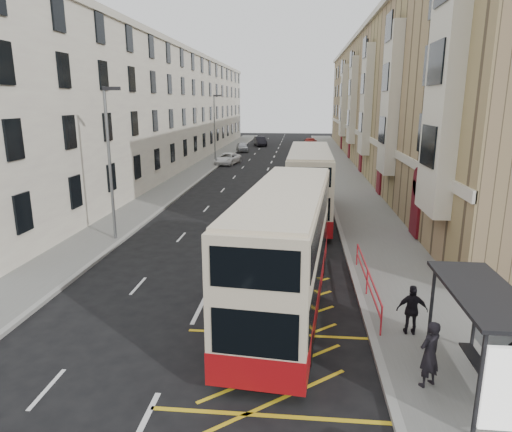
# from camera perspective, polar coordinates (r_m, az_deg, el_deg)

# --- Properties ---
(ground) EXTENTS (200.00, 200.00, 0.00)m
(ground) POSITION_cam_1_polar(r_m,az_deg,el_deg) (13.77, -10.95, -18.76)
(ground) COLOR black
(ground) RESTS_ON ground
(pavement_right) EXTENTS (4.00, 120.00, 0.15)m
(pavement_right) POSITION_cam_1_polar(r_m,az_deg,el_deg) (41.93, 11.54, 3.77)
(pavement_right) COLOR slate
(pavement_right) RESTS_ON ground
(pavement_left) EXTENTS (3.00, 120.00, 0.15)m
(pavement_left) POSITION_cam_1_polar(r_m,az_deg,el_deg) (43.14, -9.44, 4.15)
(pavement_left) COLOR slate
(pavement_left) RESTS_ON ground
(kerb_right) EXTENTS (0.25, 120.00, 0.15)m
(kerb_right) POSITION_cam_1_polar(r_m,az_deg,el_deg) (41.77, 8.80, 3.85)
(kerb_right) COLOR gray
(kerb_right) RESTS_ON ground
(kerb_left) EXTENTS (0.25, 120.00, 0.15)m
(kerb_left) POSITION_cam_1_polar(r_m,az_deg,el_deg) (42.78, -7.50, 4.14)
(kerb_left) COLOR gray
(kerb_left) RESTS_ON ground
(road_markings) EXTENTS (10.00, 110.00, 0.01)m
(road_markings) POSITION_cam_1_polar(r_m,az_deg,el_deg) (56.64, 1.88, 6.62)
(road_markings) COLOR silver
(road_markings) RESTS_ON ground
(terrace_right) EXTENTS (10.75, 79.00, 15.25)m
(terrace_right) POSITION_cam_1_polar(r_m,az_deg,el_deg) (57.54, 17.37, 13.63)
(terrace_right) COLOR #917654
(terrace_right) RESTS_ON ground
(terrace_left) EXTENTS (9.18, 79.00, 13.25)m
(terrace_left) POSITION_cam_1_polar(r_m,az_deg,el_deg) (59.04, -11.50, 13.00)
(terrace_left) COLOR #ECE7CE
(terrace_left) RESTS_ON ground
(bus_shelter) EXTENTS (1.65, 4.25, 2.70)m
(bus_shelter) POSITION_cam_1_polar(r_m,az_deg,el_deg) (12.82, 27.49, -11.93)
(bus_shelter) COLOR black
(bus_shelter) RESTS_ON pavement_right
(guard_railing) EXTENTS (0.06, 6.56, 1.01)m
(guard_railing) POSITION_cam_1_polar(r_m,az_deg,el_deg) (18.23, 13.75, -7.39)
(guard_railing) COLOR red
(guard_railing) RESTS_ON pavement_right
(street_lamp_near) EXTENTS (0.93, 0.18, 8.00)m
(street_lamp_near) POSITION_cam_1_polar(r_m,az_deg,el_deg) (25.23, -17.78, 7.14)
(street_lamp_near) COLOR slate
(street_lamp_near) RESTS_ON pavement_left
(street_lamp_far) EXTENTS (0.93, 0.18, 8.00)m
(street_lamp_far) POSITION_cam_1_polar(r_m,az_deg,el_deg) (54.03, -5.15, 11.14)
(street_lamp_far) COLOR slate
(street_lamp_far) RESTS_ON pavement_left
(double_decker_front) EXTENTS (3.66, 11.43, 4.48)m
(double_decker_front) POSITION_cam_1_polar(r_m,az_deg,el_deg) (16.40, 3.66, -4.16)
(double_decker_front) COLOR beige
(double_decker_front) RESTS_ON ground
(double_decker_rear) EXTENTS (2.77, 11.35, 4.51)m
(double_decker_rear) POSITION_cam_1_polar(r_m,az_deg,el_deg) (29.49, 6.66, 4.04)
(double_decker_rear) COLOR beige
(double_decker_rear) RESTS_ON ground
(pedestrian_near) EXTENTS (0.80, 0.74, 1.83)m
(pedestrian_near) POSITION_cam_1_polar(r_m,az_deg,el_deg) (13.14, 20.87, -15.81)
(pedestrian_near) COLOR black
(pedestrian_near) RESTS_ON pavement_right
(pedestrian_far) EXTENTS (0.98, 0.45, 1.65)m
(pedestrian_far) POSITION_cam_1_polar(r_m,az_deg,el_deg) (15.63, 18.93, -11.05)
(pedestrian_far) COLOR black
(pedestrian_far) RESTS_ON pavement_right
(white_van) EXTENTS (3.12, 5.18, 1.35)m
(white_van) POSITION_cam_1_polar(r_m,az_deg,el_deg) (55.71, -3.60, 7.17)
(white_van) COLOR white
(white_van) RESTS_ON ground
(car_silver) EXTENTS (2.49, 4.40, 1.41)m
(car_silver) POSITION_cam_1_polar(r_m,az_deg,el_deg) (69.82, -1.73, 8.63)
(car_silver) COLOR #B5B8BD
(car_silver) RESTS_ON ground
(car_dark) EXTENTS (2.81, 5.05, 1.58)m
(car_dark) POSITION_cam_1_polar(r_m,az_deg,el_deg) (78.81, 0.52, 9.32)
(car_dark) COLOR black
(car_dark) RESTS_ON ground
(car_red) EXTENTS (2.39, 5.31, 1.51)m
(car_red) POSITION_cam_1_polar(r_m,az_deg,el_deg) (77.74, 6.79, 9.14)
(car_red) COLOR #A01E16
(car_red) RESTS_ON ground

